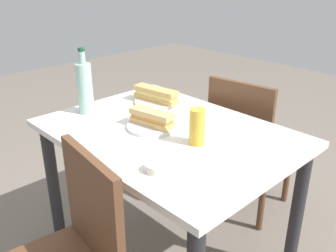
{
  "coord_description": "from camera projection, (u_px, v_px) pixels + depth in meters",
  "views": [
    {
      "loc": [
        1.09,
        -1.04,
        1.41
      ],
      "look_at": [
        0.0,
        0.0,
        0.74
      ],
      "focal_mm": 39.89,
      "sensor_mm": 36.0,
      "label": 1
    }
  ],
  "objects": [
    {
      "name": "dining_table",
      "position": [
        168.0,
        153.0,
        1.7
      ],
      "size": [
        1.1,
        0.81,
        0.72
      ],
      "color": "silver",
      "rests_on": "ground"
    },
    {
      "name": "chair_far",
      "position": [
        245.0,
        139.0,
        2.13
      ],
      "size": [
        0.45,
        0.45,
        0.84
      ],
      "color": "brown",
      "rests_on": "ground"
    },
    {
      "name": "plate_near",
      "position": [
        156.0,
        102.0,
        1.97
      ],
      "size": [
        0.23,
        0.23,
        0.01
      ],
      "primitive_type": "cylinder",
      "color": "silver",
      "rests_on": "dining_table"
    },
    {
      "name": "baguette_sandwich_near",
      "position": [
        156.0,
        94.0,
        1.96
      ],
      "size": [
        0.26,
        0.11,
        0.07
      ],
      "color": "tan",
      "rests_on": "plate_near"
    },
    {
      "name": "knife_near",
      "position": [
        160.0,
        97.0,
        2.01
      ],
      "size": [
        0.17,
        0.08,
        0.01
      ],
      "color": "silver",
      "rests_on": "plate_near"
    },
    {
      "name": "plate_far",
      "position": [
        152.0,
        126.0,
        1.68
      ],
      "size": [
        0.23,
        0.23,
        0.01
      ],
      "primitive_type": "cylinder",
      "color": "white",
      "rests_on": "dining_table"
    },
    {
      "name": "baguette_sandwich_far",
      "position": [
        152.0,
        118.0,
        1.66
      ],
      "size": [
        0.22,
        0.11,
        0.07
      ],
      "color": "tan",
      "rests_on": "plate_far"
    },
    {
      "name": "knife_far",
      "position": [
        157.0,
        120.0,
        1.72
      ],
      "size": [
        0.18,
        0.03,
        0.01
      ],
      "color": "silver",
      "rests_on": "plate_far"
    },
    {
      "name": "water_bottle",
      "position": [
        85.0,
        87.0,
        1.8
      ],
      "size": [
        0.08,
        0.08,
        0.32
      ],
      "color": "#99C6B7",
      "rests_on": "dining_table"
    },
    {
      "name": "beer_glass",
      "position": [
        197.0,
        127.0,
        1.51
      ],
      "size": [
        0.07,
        0.07,
        0.15
      ],
      "primitive_type": "cylinder",
      "color": "gold",
      "rests_on": "dining_table"
    },
    {
      "name": "olive_bowl",
      "position": [
        156.0,
        167.0,
        1.33
      ],
      "size": [
        0.08,
        0.08,
        0.03
      ],
      "primitive_type": "cylinder",
      "color": "silver",
      "rests_on": "dining_table"
    },
    {
      "name": "paper_napkin",
      "position": [
        238.0,
        130.0,
        1.66
      ],
      "size": [
        0.17,
        0.17,
        0.0
      ],
      "primitive_type": "cube",
      "rotation": [
        0.0,
        0.0,
        0.23
      ],
      "color": "white",
      "rests_on": "dining_table"
    }
  ]
}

